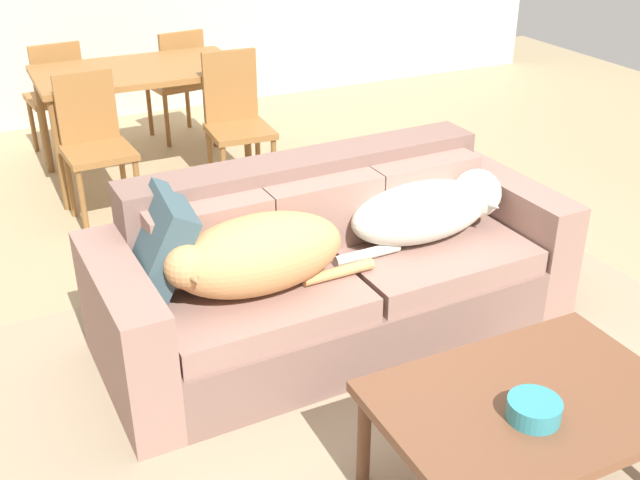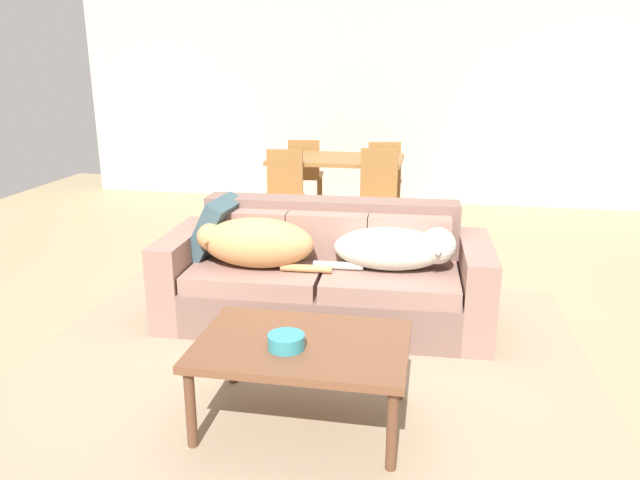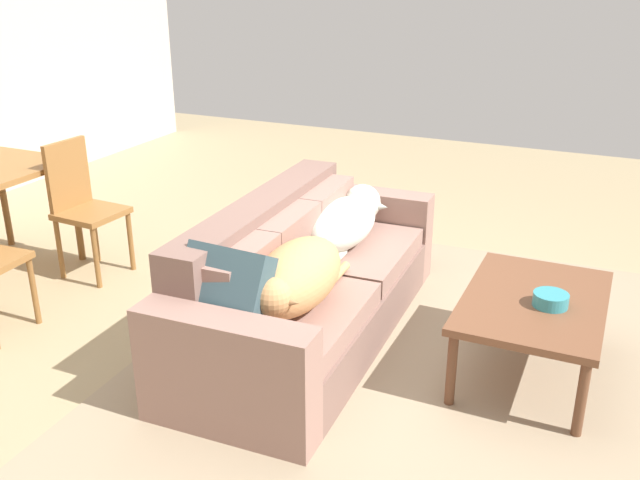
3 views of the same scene
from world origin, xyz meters
The scene contains 14 objects.
ground_plane centered at (0.00, 0.00, 0.00)m, with size 10.00×10.00×0.00m, color tan.
back_partition centered at (0.00, 4.00, 1.35)m, with size 8.00×0.12×2.70m, color beige.
area_rug centered at (-0.12, -0.73, 0.01)m, with size 3.41×3.20×0.01m, color gray.
couch centered at (-0.13, 0.12, 0.32)m, with size 2.25×0.96×0.81m.
dog_on_left_cushion centered at (-0.58, -0.06, 0.60)m, with size 0.93×0.40×0.34m.
dog_on_right_cushion centered at (0.36, 0.05, 0.57)m, with size 0.93×0.38×0.30m.
throw_pillow_by_left_arm centered at (-0.94, 0.15, 0.62)m, with size 0.13×0.44×0.44m, color #375159.
coffee_table centered at (-0.02, -1.17, 0.40)m, with size 1.04×0.71×0.45m.
bowl_on_coffee_table centered at (-0.08, -1.25, 0.49)m, with size 0.18×0.18×0.07m, color teal.
dining_table centered at (-0.43, 2.48, 0.70)m, with size 1.37×0.82×0.78m.
dining_chair_near_left centered at (-0.87, 1.90, 0.51)m, with size 0.42×0.42×0.92m.
dining_chair_near_right centered at (0.06, 1.91, 0.53)m, with size 0.42×0.42×0.95m.
dining_chair_far_left centered at (-0.90, 3.12, 0.49)m, with size 0.44×0.44×0.88m.
dining_chair_far_right centered at (0.02, 3.12, 0.49)m, with size 0.45×0.45×0.88m.
Camera 2 is at (0.57, -3.83, 1.78)m, focal length 34.33 mm.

